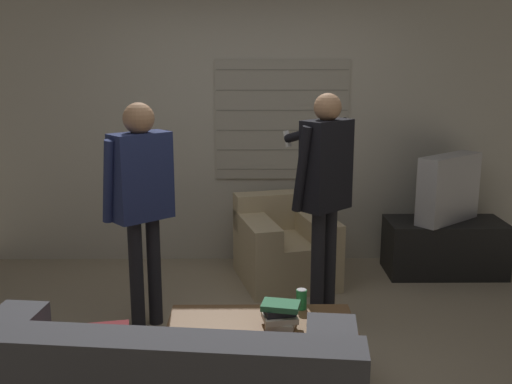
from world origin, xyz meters
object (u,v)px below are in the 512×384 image
(coffee_table, at_px, (261,331))
(spare_remote, at_px, (316,328))
(soda_can, at_px, (301,299))
(tv, at_px, (448,188))
(armchair_beige, at_px, (285,246))
(person_left_standing, at_px, (141,188))
(book_stack, at_px, (280,314))
(person_right_standing, at_px, (324,181))

(coffee_table, bearing_deg, spare_remote, -12.27)
(soda_can, bearing_deg, spare_remote, -78.40)
(coffee_table, height_order, spare_remote, spare_remote)
(tv, bearing_deg, coffee_table, 9.66)
(armchair_beige, relative_size, soda_can, 7.70)
(coffee_table, xyz_separation_m, person_left_standing, (-0.83, 0.88, 0.66))
(tv, distance_m, person_left_standing, 2.75)
(person_left_standing, distance_m, book_stack, 1.40)
(book_stack, height_order, spare_remote, book_stack)
(person_left_standing, xyz_separation_m, person_right_standing, (1.30, 0.10, 0.03))
(armchair_beige, height_order, spare_remote, armchair_beige)
(coffee_table, relative_size, spare_remote, 8.50)
(tv, height_order, book_stack, tv)
(person_right_standing, distance_m, spare_remote, 1.24)
(soda_can, bearing_deg, tv, 49.87)
(spare_remote, bearing_deg, soda_can, 67.13)
(armchair_beige, xyz_separation_m, spare_remote, (0.08, -1.88, 0.12))
(armchair_beige, bearing_deg, person_left_standing, 26.97)
(coffee_table, bearing_deg, book_stack, -2.74)
(tv, distance_m, spare_remote, 2.47)
(armchair_beige, height_order, soda_can, armchair_beige)
(coffee_table, distance_m, person_left_standing, 1.38)
(spare_remote, bearing_deg, person_right_standing, 47.15)
(person_left_standing, relative_size, soda_can, 13.00)
(armchair_beige, bearing_deg, soda_can, 76.47)
(coffee_table, xyz_separation_m, tv, (1.70, 1.95, 0.41))
(armchair_beige, distance_m, book_stack, 1.83)
(book_stack, bearing_deg, armchair_beige, 85.94)
(tv, bearing_deg, soda_can, 10.59)
(soda_can, distance_m, spare_remote, 0.31)
(coffee_table, distance_m, book_stack, 0.15)
(armchair_beige, height_order, tv, tv)
(book_stack, bearing_deg, soda_can, 59.16)
(person_left_standing, height_order, soda_can, person_left_standing)
(person_left_standing, distance_m, person_right_standing, 1.30)
(person_right_standing, distance_m, soda_can, 0.98)
(tv, height_order, person_left_standing, person_left_standing)
(tv, distance_m, book_stack, 2.53)
(person_right_standing, bearing_deg, book_stack, -152.42)
(person_right_standing, bearing_deg, spare_remote, -140.82)
(armchair_beige, xyz_separation_m, coffee_table, (-0.24, -1.81, 0.07))
(tv, distance_m, soda_can, 2.26)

